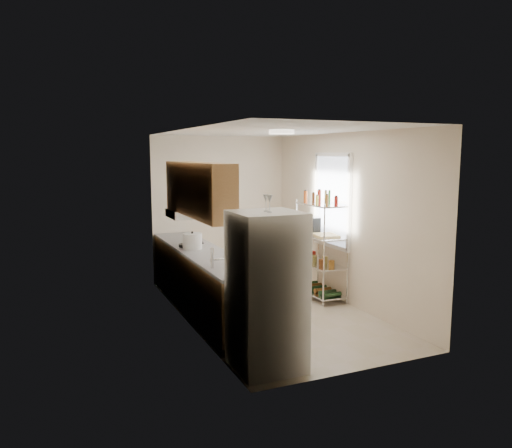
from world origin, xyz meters
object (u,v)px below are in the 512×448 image
(cutting_board, at_px, (326,235))
(frying_pan_large, at_px, (187,245))
(espresso_machine, at_px, (313,225))
(rice_cooker, at_px, (192,241))
(refrigerator, at_px, (267,291))

(cutting_board, bearing_deg, frying_pan_large, 164.68)
(frying_pan_large, bearing_deg, cutting_board, -28.70)
(cutting_board, height_order, espresso_machine, espresso_machine)
(espresso_machine, bearing_deg, rice_cooker, -176.72)
(frying_pan_large, height_order, espresso_machine, espresso_machine)
(frying_pan_large, height_order, cutting_board, cutting_board)
(frying_pan_large, bearing_deg, rice_cooker, -94.48)
(cutting_board, relative_size, espresso_machine, 1.53)
(refrigerator, bearing_deg, frying_pan_large, 93.62)
(rice_cooker, bearing_deg, frying_pan_large, 98.90)
(refrigerator, relative_size, cutting_board, 3.99)
(rice_cooker, relative_size, frying_pan_large, 1.15)
(rice_cooker, relative_size, cutting_board, 0.67)
(refrigerator, bearing_deg, espresso_machine, 50.57)
(rice_cooker, height_order, frying_pan_large, rice_cooker)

